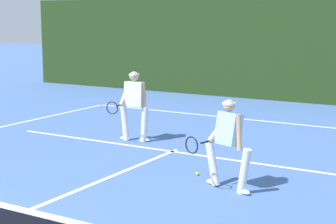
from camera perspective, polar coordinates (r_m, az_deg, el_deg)
The scene contains 7 objects.
court_line_baseline_far at distance 15.89m, azimuth 8.42°, elevation -0.78°, with size 10.54×0.10×0.01m, color white.
court_line_service at distance 12.03m, azimuth 0.44°, elevation -4.08°, with size 8.59×0.10×0.01m, color white.
court_line_centre at distance 9.64m, azimuth -8.70°, elevation -7.72°, with size 0.10×6.40×0.01m, color white.
player_near at distance 9.28m, azimuth 6.16°, elevation -2.96°, with size 1.06×0.86×1.55m.
player_far at distance 12.89m, azimuth -3.53°, elevation 0.93°, with size 0.76×0.89×1.65m.
tennis_ball at distance 10.27m, azimuth 3.04°, elevation -6.35°, with size 0.07×0.07×0.07m, color #D1E033.
back_fence_windscreen at distance 19.32m, azimuth 12.98°, elevation 6.30°, with size 22.92×0.12×3.59m, color #1F3614.
Camera 1 is at (5.88, -3.88, 2.88)m, focal length 59.16 mm.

